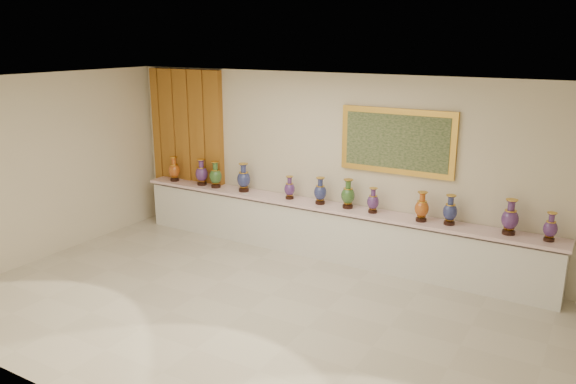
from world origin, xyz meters
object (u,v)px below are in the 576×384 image
(counter, at_px, (326,231))
(vase_2, at_px, (216,176))
(vase_1, at_px, (202,173))
(vase_0, at_px, (174,170))

(counter, xyz_separation_m, vase_2, (-2.22, -0.05, 0.68))
(counter, xyz_separation_m, vase_1, (-2.55, -0.04, 0.68))
(counter, bearing_deg, vase_2, -178.77)
(counter, height_order, vase_0, vase_0)
(counter, bearing_deg, vase_1, -179.18)
(vase_0, bearing_deg, vase_2, 0.44)
(vase_0, distance_m, vase_1, 0.65)
(vase_0, height_order, vase_1, vase_1)
(vase_0, relative_size, vase_2, 0.97)
(counter, relative_size, vase_1, 14.97)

